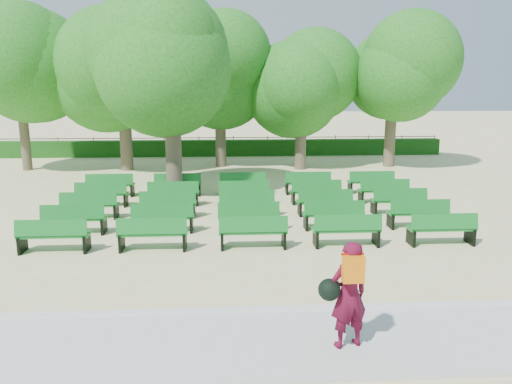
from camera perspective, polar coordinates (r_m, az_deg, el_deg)
ground at (r=15.17m, az=-5.50°, el=-3.33°), size 120.00×120.00×0.00m
paving at (r=8.28m, az=-7.30°, el=-17.01°), size 30.00×2.20×0.06m
curb at (r=9.29m, az=-6.84°, el=-13.44°), size 30.00×0.12×0.10m
hedge at (r=28.84m, az=-4.57°, el=5.04°), size 26.00×0.70×0.90m
fence at (r=29.29m, az=-4.54°, el=4.26°), size 26.00×0.10×1.02m
tree_line at (r=24.95m, az=-4.72°, el=2.85°), size 21.80×6.80×7.04m
bench_array at (r=15.66m, az=-1.09°, el=-2.44°), size 1.71×0.54×1.08m
tree_among at (r=17.81m, az=-9.72°, el=13.71°), size 4.90×4.90×6.80m
person at (r=7.88m, az=10.41°, el=-11.32°), size 0.84×0.57×1.70m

